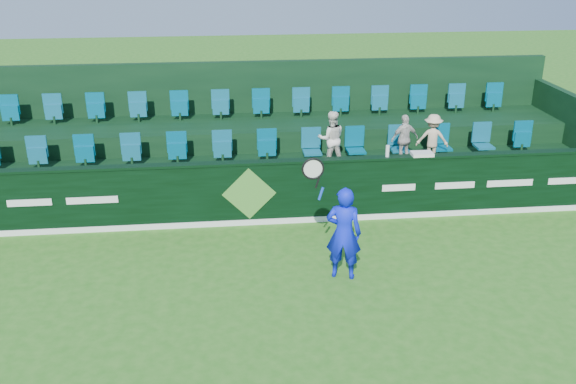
{
  "coord_description": "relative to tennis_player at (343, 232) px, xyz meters",
  "views": [
    {
      "loc": [
        -0.51,
        -8.11,
        5.62
      ],
      "look_at": [
        0.67,
        2.8,
        1.15
      ],
      "focal_mm": 40.0,
      "sensor_mm": 36.0,
      "label": 1
    }
  ],
  "objects": [
    {
      "name": "seat_row_back",
      "position": [
        -1.49,
        5.69,
        0.75
      ],
      "size": [
        13.5,
        0.5,
        0.6
      ],
      "primitive_type": "cube",
      "color": "#105D76",
      "rests_on": "stand_tier_back"
    },
    {
      "name": "drinks_bottle",
      "position": [
        1.35,
        2.39,
        0.62
      ],
      "size": [
        0.08,
        0.08,
        0.24
      ],
      "primitive_type": "cylinder",
      "color": "white",
      "rests_on": "sponsor_hoarding"
    },
    {
      "name": "spectator_left",
      "position": [
        0.38,
        3.51,
        0.56
      ],
      "size": [
        0.6,
        0.47,
        1.23
      ],
      "primitive_type": "imported",
      "rotation": [
        0.0,
        0.0,
        3.14
      ],
      "color": "white",
      "rests_on": "stand_tier_front"
    },
    {
      "name": "spectator_right",
      "position": [
        2.67,
        3.51,
        0.49
      ],
      "size": [
        0.79,
        0.58,
        1.1
      ],
      "primitive_type": "imported",
      "rotation": [
        0.0,
        0.0,
        2.86
      ],
      "color": "beige",
      "rests_on": "stand_tier_front"
    },
    {
      "name": "ground",
      "position": [
        -1.49,
        -1.61,
        -0.85
      ],
      "size": [
        60.0,
        60.0,
        0.0
      ],
      "primitive_type": "plane",
      "color": "#276D1A",
      "rests_on": "ground"
    },
    {
      "name": "stand_tier_back",
      "position": [
        -1.49,
        5.39,
        -0.2
      ],
      "size": [
        16.0,
        1.8,
        1.3
      ],
      "primitive_type": "cube",
      "color": "black",
      "rests_on": "ground"
    },
    {
      "name": "towel",
      "position": [
        2.08,
        2.39,
        0.53
      ],
      "size": [
        0.44,
        0.29,
        0.07
      ],
      "primitive_type": "cube",
      "color": "silver",
      "rests_on": "sponsor_hoarding"
    },
    {
      "name": "stand_tier_front",
      "position": [
        -1.49,
        3.49,
        -0.45
      ],
      "size": [
        16.0,
        2.0,
        0.8
      ],
      "primitive_type": "cube",
      "color": "black",
      "rests_on": "ground"
    },
    {
      "name": "sponsor_hoarding",
      "position": [
        -1.49,
        2.39,
        -0.18
      ],
      "size": [
        16.0,
        0.25,
        1.35
      ],
      "color": "black",
      "rests_on": "ground"
    },
    {
      "name": "stand_rear",
      "position": [
        -1.49,
        5.84,
        0.36
      ],
      "size": [
        16.0,
        4.1,
        2.6
      ],
      "color": "black",
      "rests_on": "ground"
    },
    {
      "name": "seat_row_front",
      "position": [
        -1.49,
        3.89,
        0.25
      ],
      "size": [
        13.5,
        0.5,
        0.6
      ],
      "primitive_type": "cube",
      "color": "#105D76",
      "rests_on": "stand_tier_front"
    },
    {
      "name": "tennis_player",
      "position": [
        0.0,
        0.0,
        0.0
      ],
      "size": [
        1.15,
        0.56,
        2.3
      ],
      "color": "#0D1DE7",
      "rests_on": "ground"
    },
    {
      "name": "spectator_middle",
      "position": [
        2.03,
        3.51,
        0.5
      ],
      "size": [
        0.69,
        0.4,
        1.11
      ],
      "primitive_type": "imported",
      "rotation": [
        0.0,
        0.0,
        3.36
      ],
      "color": "beige",
      "rests_on": "stand_tier_front"
    }
  ]
}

